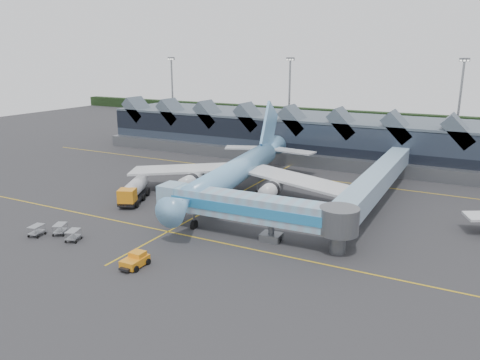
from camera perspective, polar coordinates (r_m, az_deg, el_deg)
The scene contains 10 objects.
ground at distance 70.58m, azimuth -4.91°, elevation -4.20°, with size 260.00×260.00×0.00m, color #242426.
taxi_stripes at distance 78.74m, azimuth -0.99°, elevation -2.09°, with size 120.00×60.00×0.01m.
tree_line_far at distance 171.15m, azimuth 15.49°, elevation 7.38°, with size 260.00×4.00×4.00m, color black.
terminal at distance 112.74m, azimuth 5.94°, elevation 5.61°, with size 90.00×22.25×12.52m.
light_masts at distance 120.17m, azimuth 20.65°, elevation 8.98°, with size 132.40×42.56×22.45m.
main_airliner at distance 78.82m, azimuth -0.18°, elevation 1.22°, with size 39.97×46.28×14.86m.
jet_bridge at distance 59.92m, azimuth 2.79°, elevation -3.72°, with size 27.55×5.00×5.83m.
fuel_truck at distance 78.13m, azimuth -12.72°, elevation -1.13°, with size 6.09×10.03×3.44m.
pushback_tug at distance 54.83m, azimuth -12.67°, elevation -9.55°, with size 2.35×3.65×1.59m.
baggage_carts at distance 66.14m, azimuth -21.45°, elevation -5.83°, with size 7.44×4.19×1.45m.
Camera 1 is at (36.31, -55.91, 23.18)m, focal length 35.00 mm.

